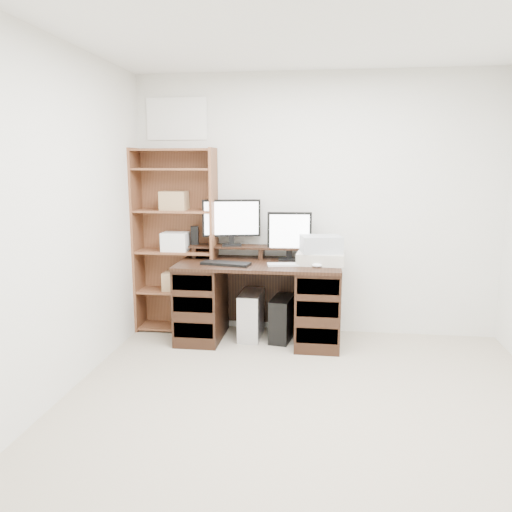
% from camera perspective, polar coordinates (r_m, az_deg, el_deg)
% --- Properties ---
extents(room, '(3.54, 4.04, 2.54)m').
position_cam_1_polar(room, '(2.89, 6.12, 2.45)').
color(room, '#AEA18A').
rests_on(room, ground).
extents(desk, '(1.50, 0.70, 0.75)m').
position_cam_1_polar(desk, '(4.70, 0.34, -5.05)').
color(desk, black).
rests_on(desk, ground).
extents(riser_shelf, '(1.40, 0.22, 0.12)m').
position_cam_1_polar(riser_shelf, '(4.81, 0.66, 0.83)').
color(riser_shelf, black).
rests_on(riser_shelf, desk).
extents(monitor_wide, '(0.55, 0.19, 0.44)m').
position_cam_1_polar(monitor_wide, '(4.82, -2.83, 4.14)').
color(monitor_wide, black).
rests_on(monitor_wide, riser_shelf).
extents(monitor_small, '(0.42, 0.16, 0.45)m').
position_cam_1_polar(monitor_small, '(4.72, 3.84, 2.52)').
color(monitor_small, black).
rests_on(monitor_small, desk).
extents(speaker, '(0.08, 0.08, 0.18)m').
position_cam_1_polar(speaker, '(4.93, -7.01, 2.37)').
color(speaker, black).
rests_on(speaker, riser_shelf).
extents(keyboard_black, '(0.47, 0.23, 0.02)m').
position_cam_1_polar(keyboard_black, '(4.52, -3.47, -0.87)').
color(keyboard_black, black).
rests_on(keyboard_black, desk).
extents(keyboard_white, '(0.40, 0.18, 0.02)m').
position_cam_1_polar(keyboard_white, '(4.49, 3.75, -0.97)').
color(keyboard_white, silver).
rests_on(keyboard_white, desk).
extents(mouse, '(0.10, 0.08, 0.03)m').
position_cam_1_polar(mouse, '(4.43, 6.97, -1.08)').
color(mouse, white).
rests_on(mouse, desk).
extents(printer, '(0.44, 0.34, 0.11)m').
position_cam_1_polar(printer, '(4.58, 7.41, -0.25)').
color(printer, '#BAB2A2').
rests_on(printer, desk).
extents(basket, '(0.40, 0.32, 0.15)m').
position_cam_1_polar(basket, '(4.56, 7.45, 1.35)').
color(basket, '#A2A8AD').
rests_on(basket, printer).
extents(tower_silver, '(0.21, 0.45, 0.44)m').
position_cam_1_polar(tower_silver, '(4.82, -0.56, -6.73)').
color(tower_silver, silver).
rests_on(tower_silver, ground).
extents(tower_black, '(0.23, 0.43, 0.41)m').
position_cam_1_polar(tower_black, '(4.78, 3.01, -7.15)').
color(tower_black, black).
rests_on(tower_black, ground).
extents(bookshelf, '(0.80, 0.30, 1.80)m').
position_cam_1_polar(bookshelf, '(4.97, -9.11, 1.89)').
color(bookshelf, brown).
rests_on(bookshelf, ground).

